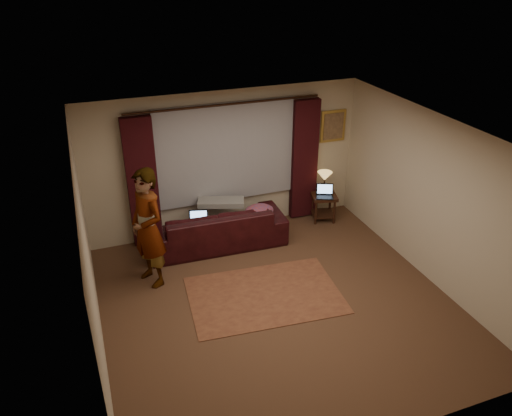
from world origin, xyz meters
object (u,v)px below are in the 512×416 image
Objects in this scene: end_table at (323,207)px; sofa at (216,220)px; laptop_sofa at (198,220)px; laptop_table at (325,192)px; tiffany_lamp at (324,183)px; person at (148,228)px.

sofa is at bearing -175.70° from end_table.
laptop_table reaches higher than laptop_sofa.
laptop_table is at bearing -110.58° from tiffany_lamp.
end_table is (2.52, 0.27, -0.33)m from laptop_sofa.
tiffany_lamp is at bearing -172.25° from sofa.
end_table is 0.40m from laptop_table.
sofa is 4.50× the size of end_table.
tiffany_lamp is at bearing 21.80° from laptop_sofa.
person is (-1.25, -0.73, 0.47)m from sofa.
laptop_sofa is at bearing -153.02° from laptop_table.
person is (-3.40, -0.79, 0.30)m from laptop_table.
person is at bearing -165.36° from end_table.
laptop_sofa is 1.02× the size of laptop_table.
laptop_sofa is (-0.33, -0.10, 0.12)m from sofa.
sofa is 0.37m from laptop_sofa.
laptop_table is (-0.06, -0.15, -0.11)m from tiffany_lamp.
sofa is 6.85× the size of laptop_sofa.
laptop_sofa is 0.18× the size of person.
sofa is 1.26× the size of person.
end_table is 0.49m from tiffany_lamp.
sofa reaches higher than laptop_sofa.
tiffany_lamp reaches higher than laptop_sofa.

